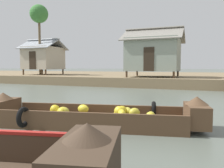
{
  "coord_description": "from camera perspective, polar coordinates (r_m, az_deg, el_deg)",
  "views": [
    {
      "loc": [
        3.44,
        -1.7,
        1.58
      ],
      "look_at": [
        0.57,
        5.65,
        0.98
      ],
      "focal_mm": 36.4,
      "sensor_mm": 36.0,
      "label": 1
    }
  ],
  "objects": [
    {
      "name": "ground_plane",
      "position": [
        12.3,
        4.94,
        -3.02
      ],
      "size": [
        300.0,
        300.0,
        0.0
      ],
      "primitive_type": "plane",
      "color": "#596056"
    },
    {
      "name": "riverbank_strip",
      "position": [
        26.26,
        13.82,
        1.62
      ],
      "size": [
        160.0,
        20.0,
        0.73
      ],
      "primitive_type": "cube",
      "color": "#7F6B4C",
      "rests_on": "ground"
    },
    {
      "name": "banana_boat",
      "position": [
        6.11,
        -4.57,
        -7.97
      ],
      "size": [
        5.83,
        2.58,
        0.85
      ],
      "color": "brown",
      "rests_on": "ground"
    },
    {
      "name": "stilt_house_left",
      "position": [
        25.41,
        -16.82,
        6.36
      ],
      "size": [
        3.9,
        3.9,
        3.76
      ],
      "color": "#4C3826",
      "rests_on": "riverbank_strip"
    },
    {
      "name": "stilt_house_mid_left",
      "position": [
        19.04,
        10.4,
        7.41
      ],
      "size": [
        4.71,
        4.07,
        4.0
      ],
      "color": "#4C3826",
      "rests_on": "riverbank_strip"
    },
    {
      "name": "palm_tree_near",
      "position": [
        24.97,
        -17.85,
        16.05
      ],
      "size": [
        1.83,
        1.83,
        7.06
      ],
      "color": "brown",
      "rests_on": "riverbank_strip"
    }
  ]
}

